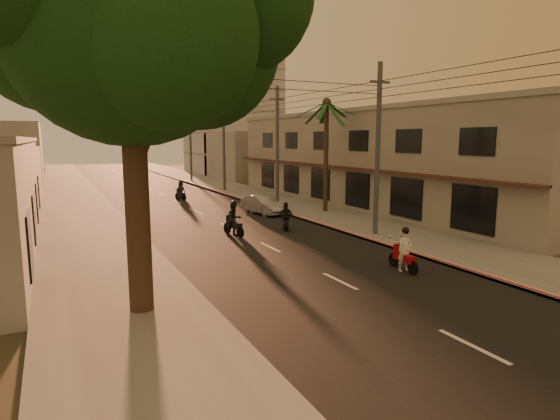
# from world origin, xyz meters

# --- Properties ---
(ground) EXTENTS (160.00, 160.00, 0.00)m
(ground) POSITION_xyz_m (0.00, 0.00, 0.00)
(ground) COLOR #383023
(ground) RESTS_ON ground
(road) EXTENTS (10.00, 140.00, 0.02)m
(road) POSITION_xyz_m (0.00, 20.00, 0.01)
(road) COLOR black
(road) RESTS_ON ground
(sidewalk_right) EXTENTS (5.00, 140.00, 0.12)m
(sidewalk_right) POSITION_xyz_m (7.50, 20.00, 0.06)
(sidewalk_right) COLOR slate
(sidewalk_right) RESTS_ON ground
(sidewalk_left) EXTENTS (5.00, 140.00, 0.12)m
(sidewalk_left) POSITION_xyz_m (-7.50, 20.00, 0.06)
(sidewalk_left) COLOR slate
(sidewalk_left) RESTS_ON ground
(curb_stripe) EXTENTS (0.20, 60.00, 0.20)m
(curb_stripe) POSITION_xyz_m (5.10, 15.00, 0.10)
(curb_stripe) COLOR red
(curb_stripe) RESTS_ON ground
(shophouse_row) EXTENTS (8.80, 34.20, 7.30)m
(shophouse_row) POSITION_xyz_m (13.95, 18.00, 3.65)
(shophouse_row) COLOR gray
(shophouse_row) RESTS_ON ground
(distant_tower) EXTENTS (12.10, 12.10, 28.00)m
(distant_tower) POSITION_xyz_m (16.00, 56.00, 14.00)
(distant_tower) COLOR #B7B5B2
(distant_tower) RESTS_ON ground
(broadleaf_tree) EXTENTS (9.60, 8.70, 12.10)m
(broadleaf_tree) POSITION_xyz_m (-6.61, 2.14, 8.48)
(broadleaf_tree) COLOR black
(broadleaf_tree) RESTS_ON ground
(palm_tree) EXTENTS (5.00, 5.00, 8.20)m
(palm_tree) POSITION_xyz_m (8.00, 16.00, 7.15)
(palm_tree) COLOR black
(palm_tree) RESTS_ON ground
(utility_poles) EXTENTS (1.20, 48.26, 9.00)m
(utility_poles) POSITION_xyz_m (6.20, 20.00, 6.54)
(utility_poles) COLOR #38383A
(utility_poles) RESTS_ON ground
(filler_right) EXTENTS (8.00, 14.00, 6.00)m
(filler_right) POSITION_xyz_m (14.00, 45.00, 3.00)
(filler_right) COLOR #9A968B
(filler_right) RESTS_ON ground
(filler_left_far) EXTENTS (8.00, 14.00, 7.00)m
(filler_left_far) POSITION_xyz_m (-14.00, 52.00, 3.50)
(filler_left_far) COLOR #9A968B
(filler_left_far) RESTS_ON ground
(scooter_red) EXTENTS (0.72, 1.79, 1.76)m
(scooter_red) POSITION_xyz_m (3.02, 2.06, 0.77)
(scooter_red) COLOR black
(scooter_red) RESTS_ON ground
(scooter_mid_a) EXTENTS (1.12, 1.93, 1.91)m
(scooter_mid_a) POSITION_xyz_m (-0.59, 11.27, 0.87)
(scooter_mid_a) COLOR black
(scooter_mid_a) RESTS_ON ground
(scooter_mid_b) EXTENTS (1.17, 1.56, 1.62)m
(scooter_mid_b) POSITION_xyz_m (2.59, 11.47, 0.74)
(scooter_mid_b) COLOR black
(scooter_mid_b) RESTS_ON ground
(scooter_far_a) EXTENTS (1.04, 1.66, 1.67)m
(scooter_far_a) POSITION_xyz_m (0.61, 27.19, 0.76)
(scooter_far_a) COLOR black
(scooter_far_a) RESTS_ON ground
(parked_car) EXTENTS (2.61, 4.40, 1.31)m
(parked_car) POSITION_xyz_m (3.82, 17.33, 0.65)
(parked_car) COLOR #929499
(parked_car) RESTS_ON ground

